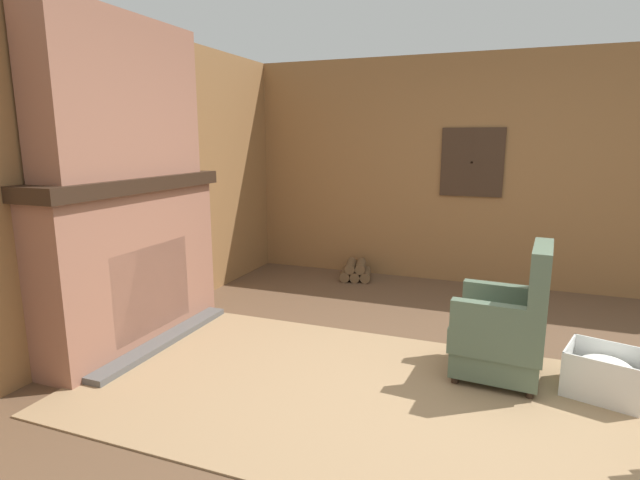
{
  "coord_description": "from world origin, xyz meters",
  "views": [
    {
      "loc": [
        0.25,
        -3.17,
        1.67
      ],
      "look_at": [
        -1.1,
        0.39,
        0.9
      ],
      "focal_mm": 28.0,
      "sensor_mm": 36.0,
      "label": 1
    }
  ],
  "objects": [
    {
      "name": "ground_plane",
      "position": [
        0.0,
        0.0,
        0.0
      ],
      "size": [
        14.0,
        14.0,
        0.0
      ],
      "primitive_type": "plane",
      "color": "brown"
    },
    {
      "name": "wood_panel_wall_left",
      "position": [
        -2.81,
        0.0,
        1.3
      ],
      "size": [
        0.06,
        6.17,
        2.61
      ],
      "color": "olive",
      "rests_on": "ground"
    },
    {
      "name": "wood_panel_wall_back",
      "position": [
        -0.0,
        2.81,
        1.31
      ],
      "size": [
        6.17,
        0.09,
        2.61
      ],
      "color": "olive",
      "rests_on": "ground"
    },
    {
      "name": "fireplace_hearth",
      "position": [
        -2.59,
        0.0,
        0.68
      ],
      "size": [
        0.58,
        1.85,
        1.37
      ],
      "color": "#93604C",
      "rests_on": "ground"
    },
    {
      "name": "chimney_breast",
      "position": [
        -2.6,
        0.0,
        1.98
      ],
      "size": [
        0.32,
        1.54,
        1.21
      ],
      "color": "#93604C",
      "rests_on": "fireplace_hearth"
    },
    {
      "name": "area_rug",
      "position": [
        -0.37,
        -0.22,
        0.01
      ],
      "size": [
        4.27,
        2.07,
        0.01
      ],
      "color": "#997A56",
      "rests_on": "ground"
    },
    {
      "name": "armchair",
      "position": [
        0.29,
        0.37,
        0.36
      ],
      "size": [
        0.64,
        0.63,
        0.98
      ],
      "rotation": [
        0.0,
        0.0,
        3.07
      ],
      "color": "#516651",
      "rests_on": "ground"
    },
    {
      "name": "firewood_stack",
      "position": [
        -1.43,
        2.46,
        0.1
      ],
      "size": [
        0.44,
        0.47,
        0.22
      ],
      "rotation": [
        0.0,
        0.0,
        0.23
      ],
      "color": "brown",
      "rests_on": "ground"
    },
    {
      "name": "laundry_basket",
      "position": [
        0.92,
        0.34,
        0.16
      ],
      "size": [
        0.55,
        0.51,
        0.32
      ],
      "rotation": [
        0.0,
        0.0,
        -0.28
      ],
      "color": "white",
      "rests_on": "ground"
    },
    {
      "name": "oil_lamp_vase",
      "position": [
        -2.64,
        -0.22,
        1.46
      ],
      "size": [
        0.09,
        0.09,
        0.24
      ],
      "color": "#B24C42",
      "rests_on": "fireplace_hearth"
    },
    {
      "name": "storage_case",
      "position": [
        -2.63,
        0.54,
        1.44
      ],
      "size": [
        0.15,
        0.24,
        0.12
      ],
      "color": "gray",
      "rests_on": "fireplace_hearth"
    },
    {
      "name": "decorative_plate_on_mantel",
      "position": [
        -2.66,
        0.01,
        1.52
      ],
      "size": [
        0.07,
        0.29,
        0.29
      ],
      "color": "#336093",
      "rests_on": "fireplace_hearth"
    }
  ]
}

